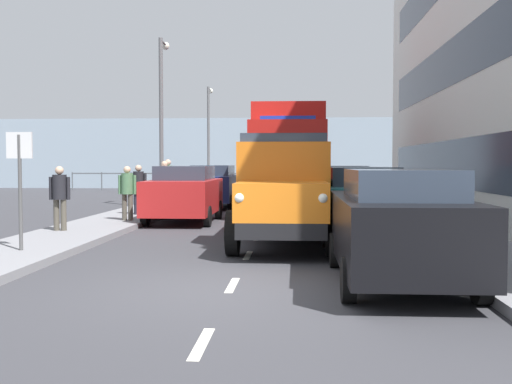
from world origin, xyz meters
name	(u,v)px	position (x,y,z in m)	size (l,w,h in m)	color
ground_plane	(267,219)	(0.00, -11.08, 0.00)	(80.00, 80.00, 0.00)	#38383D
sidewalk_left	(406,217)	(-4.46, -11.08, 0.07)	(2.10, 41.34, 0.15)	gray
sidewalk_right	(132,216)	(4.46, -11.08, 0.07)	(2.10, 41.34, 0.15)	gray
road_centreline_markings	(266,222)	(0.00, -10.08, 0.00)	(0.12, 36.55, 0.01)	silver
sea_horizon	(283,153)	(0.00, -34.75, 2.50)	(80.00, 0.80, 5.00)	#8C9EAD
seawall_railing	(282,177)	(0.00, -31.15, 0.92)	(28.08, 0.08, 1.20)	#4C5156
truck_vintage_orange	(284,193)	(-0.67, -4.46, 1.18)	(2.17, 5.64, 2.43)	black
lorry_cargo_red	(289,156)	(-0.67, -13.62, 2.08)	(2.58, 8.20, 3.87)	red
car_black_kerbside_near	(398,224)	(-2.46, -0.59, 0.90)	(1.86, 4.36, 1.72)	black
car_teal_kerbside_1	(361,202)	(-2.46, -5.85, 0.90)	(1.91, 4.53, 1.72)	#1E6670
car_silver_kerbside_2	(342,191)	(-2.46, -11.77, 0.90)	(1.90, 4.14, 1.72)	#B7BABF
car_red_oppositeside_0	(184,193)	(2.46, -9.71, 0.90)	(1.97, 3.95, 1.72)	#B21E1E
car_navy_oppositeside_1	(213,185)	(2.46, -16.07, 0.90)	(1.92, 4.44, 1.72)	navy
pedestrian_couple_b	(60,193)	(4.86, -5.97, 1.08)	(0.53, 0.34, 1.59)	#4C473D
pedestrian_near_railing	(127,189)	(3.95, -8.73, 1.07)	(0.53, 0.34, 1.57)	#4C473D
pedestrian_couple_a	(139,185)	(4.14, -10.71, 1.09)	(0.53, 0.34, 1.60)	black
pedestrian_strolling	(165,181)	(3.79, -13.03, 1.17)	(0.53, 0.34, 1.74)	black
pedestrian_with_bag	(168,178)	(3.98, -14.51, 1.22)	(0.53, 0.34, 1.80)	#383342
lamp_post_promenade	(162,106)	(4.39, -15.37, 4.06)	(0.32, 1.14, 6.58)	#59595B
lamp_post_far	(209,129)	(4.33, -27.97, 3.88)	(0.32, 1.14, 6.24)	#59595B
street_sign	(20,170)	(4.30, -2.63, 1.68)	(0.50, 0.07, 2.25)	#4C4C4C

